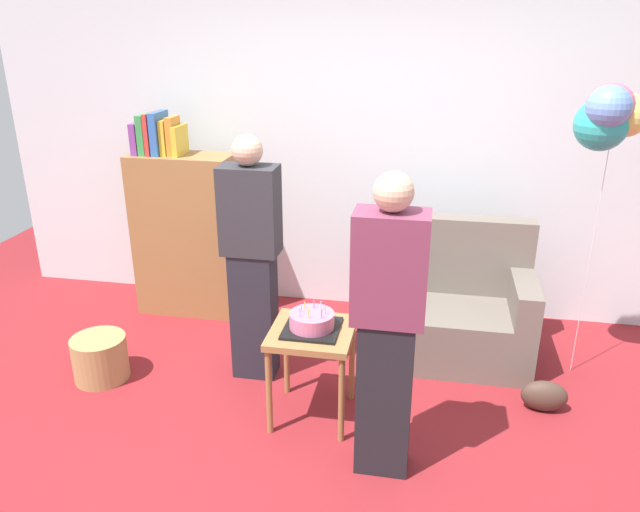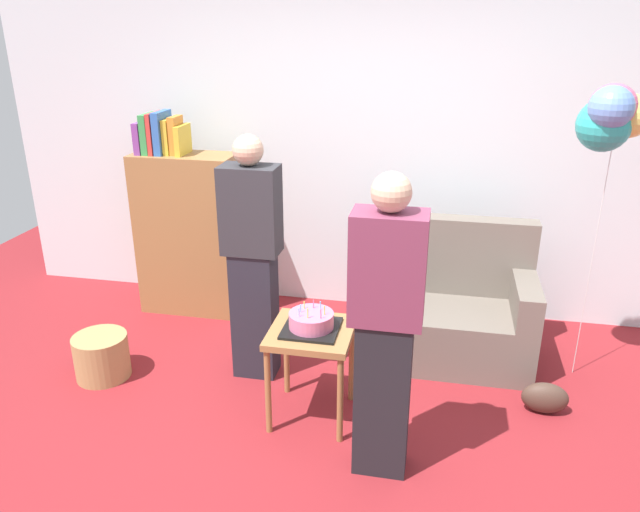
{
  "view_description": "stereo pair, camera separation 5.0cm",
  "coord_description": "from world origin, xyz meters",
  "px_view_note": "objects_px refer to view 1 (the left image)",
  "views": [
    {
      "loc": [
        0.56,
        -2.68,
        2.27
      ],
      "look_at": [
        -0.07,
        0.63,
        0.95
      ],
      "focal_mm": 34.11,
      "sensor_mm": 36.0,
      "label": 1
    },
    {
      "loc": [
        0.61,
        -2.67,
        2.27
      ],
      "look_at": [
        -0.07,
        0.63,
        0.95
      ],
      "focal_mm": 34.11,
      "sensor_mm": 36.0,
      "label": 2
    }
  ],
  "objects_px": {
    "side_table": "(312,343)",
    "handbag": "(544,396)",
    "person_holding_cake": "(387,329)",
    "person_blowing_candles": "(252,259)",
    "couch": "(451,309)",
    "bookshelf": "(185,230)",
    "wicker_basket": "(100,358)",
    "birthday_cake": "(312,322)",
    "balloon_bunch": "(610,115)"
  },
  "relations": [
    {
      "from": "person_holding_cake",
      "to": "balloon_bunch",
      "type": "xyz_separation_m",
      "value": [
        1.16,
        1.17,
        0.91
      ]
    },
    {
      "from": "side_table",
      "to": "person_holding_cake",
      "type": "bearing_deg",
      "value": -38.82
    },
    {
      "from": "bookshelf",
      "to": "wicker_basket",
      "type": "height_order",
      "value": "bookshelf"
    },
    {
      "from": "couch",
      "to": "person_blowing_candles",
      "type": "height_order",
      "value": "person_blowing_candles"
    },
    {
      "from": "bookshelf",
      "to": "person_blowing_candles",
      "type": "relative_size",
      "value": 0.99
    },
    {
      "from": "handbag",
      "to": "balloon_bunch",
      "type": "height_order",
      "value": "balloon_bunch"
    },
    {
      "from": "handbag",
      "to": "side_table",
      "type": "bearing_deg",
      "value": -167.26
    },
    {
      "from": "couch",
      "to": "person_holding_cake",
      "type": "height_order",
      "value": "person_holding_cake"
    },
    {
      "from": "birthday_cake",
      "to": "person_blowing_candles",
      "type": "relative_size",
      "value": 0.2
    },
    {
      "from": "birthday_cake",
      "to": "person_blowing_candles",
      "type": "bearing_deg",
      "value": 139.49
    },
    {
      "from": "couch",
      "to": "bookshelf",
      "type": "xyz_separation_m",
      "value": [
        -2.11,
        0.33,
        0.35
      ]
    },
    {
      "from": "couch",
      "to": "person_holding_cake",
      "type": "distance_m",
      "value": 1.44
    },
    {
      "from": "bookshelf",
      "to": "handbag",
      "type": "relative_size",
      "value": 5.79
    },
    {
      "from": "bookshelf",
      "to": "wicker_basket",
      "type": "distance_m",
      "value": 1.26
    },
    {
      "from": "couch",
      "to": "handbag",
      "type": "distance_m",
      "value": 0.88
    },
    {
      "from": "bookshelf",
      "to": "balloon_bunch",
      "type": "bearing_deg",
      "value": -8.83
    },
    {
      "from": "side_table",
      "to": "person_holding_cake",
      "type": "relative_size",
      "value": 0.36
    },
    {
      "from": "side_table",
      "to": "person_blowing_candles",
      "type": "height_order",
      "value": "person_blowing_candles"
    },
    {
      "from": "wicker_basket",
      "to": "handbag",
      "type": "xyz_separation_m",
      "value": [
        2.87,
        0.18,
        -0.05
      ]
    },
    {
      "from": "birthday_cake",
      "to": "wicker_basket",
      "type": "relative_size",
      "value": 0.89
    },
    {
      "from": "person_blowing_candles",
      "to": "balloon_bunch",
      "type": "bearing_deg",
      "value": 31.16
    },
    {
      "from": "person_blowing_candles",
      "to": "balloon_bunch",
      "type": "distance_m",
      "value": 2.32
    },
    {
      "from": "balloon_bunch",
      "to": "couch",
      "type": "bearing_deg",
      "value": 171.08
    },
    {
      "from": "person_holding_cake",
      "to": "balloon_bunch",
      "type": "bearing_deg",
      "value": -132.84
    },
    {
      "from": "couch",
      "to": "side_table",
      "type": "relative_size",
      "value": 1.87
    },
    {
      "from": "side_table",
      "to": "person_blowing_candles",
      "type": "xyz_separation_m",
      "value": [
        -0.47,
        0.4,
        0.33
      ]
    },
    {
      "from": "couch",
      "to": "balloon_bunch",
      "type": "xyz_separation_m",
      "value": [
        0.81,
        -0.13,
        1.4
      ]
    },
    {
      "from": "side_table",
      "to": "bookshelf",
      "type": "bearing_deg",
      "value": 135.73
    },
    {
      "from": "bookshelf",
      "to": "wicker_basket",
      "type": "relative_size",
      "value": 4.5
    },
    {
      "from": "person_holding_cake",
      "to": "handbag",
      "type": "height_order",
      "value": "person_holding_cake"
    },
    {
      "from": "bookshelf",
      "to": "person_holding_cake",
      "type": "xyz_separation_m",
      "value": [
        1.75,
        -1.63,
        0.14
      ]
    },
    {
      "from": "bookshelf",
      "to": "birthday_cake",
      "type": "distance_m",
      "value": 1.8
    },
    {
      "from": "couch",
      "to": "handbag",
      "type": "relative_size",
      "value": 3.93
    },
    {
      "from": "birthday_cake",
      "to": "bookshelf",
      "type": "bearing_deg",
      "value": 135.73
    },
    {
      "from": "bookshelf",
      "to": "person_blowing_candles",
      "type": "xyz_separation_m",
      "value": [
        0.82,
        -0.86,
        0.14
      ]
    },
    {
      "from": "balloon_bunch",
      "to": "bookshelf",
      "type": "bearing_deg",
      "value": 171.17
    },
    {
      "from": "bookshelf",
      "to": "person_holding_cake",
      "type": "height_order",
      "value": "person_holding_cake"
    },
    {
      "from": "side_table",
      "to": "handbag",
      "type": "relative_size",
      "value": 2.1
    },
    {
      "from": "birthday_cake",
      "to": "balloon_bunch",
      "type": "xyz_separation_m",
      "value": [
        1.62,
        0.81,
        1.1
      ]
    },
    {
      "from": "person_blowing_candles",
      "to": "person_holding_cake",
      "type": "xyz_separation_m",
      "value": [
        0.93,
        -0.77,
        0.0
      ]
    },
    {
      "from": "couch",
      "to": "handbag",
      "type": "xyz_separation_m",
      "value": [
        0.58,
        -0.62,
        -0.24
      ]
    },
    {
      "from": "person_holding_cake",
      "to": "side_table",
      "type": "bearing_deg",
      "value": -36.92
    },
    {
      "from": "person_holding_cake",
      "to": "handbag",
      "type": "distance_m",
      "value": 1.37
    },
    {
      "from": "wicker_basket",
      "to": "handbag",
      "type": "bearing_deg",
      "value": 3.49
    },
    {
      "from": "side_table",
      "to": "handbag",
      "type": "bearing_deg",
      "value": 12.74
    },
    {
      "from": "handbag",
      "to": "bookshelf",
      "type": "bearing_deg",
      "value": 160.66
    },
    {
      "from": "bookshelf",
      "to": "handbag",
      "type": "height_order",
      "value": "bookshelf"
    },
    {
      "from": "balloon_bunch",
      "to": "person_blowing_candles",
      "type": "bearing_deg",
      "value": -169.12
    },
    {
      "from": "couch",
      "to": "person_blowing_candles",
      "type": "bearing_deg",
      "value": -157.68
    },
    {
      "from": "person_holding_cake",
      "to": "wicker_basket",
      "type": "bearing_deg",
      "value": -12.83
    }
  ]
}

